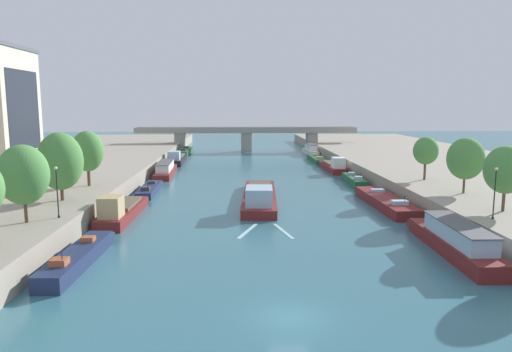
{
  "coord_description": "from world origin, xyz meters",
  "views": [
    {
      "loc": [
        -3.28,
        -26.82,
        12.68
      ],
      "look_at": [
        0.0,
        44.91,
        1.87
      ],
      "focal_mm": 33.31,
      "sensor_mm": 36.0,
      "label": 1
    }
  ],
  "objects_px": {
    "moored_boat_right_second": "(333,166)",
    "moored_boat_right_lone": "(310,150)",
    "moored_boat_right_near": "(317,159)",
    "moored_boat_right_far": "(354,180)",
    "lamppost_left_bank": "(57,190)",
    "barge_midriver": "(259,196)",
    "tree_right_end_of_row": "(506,170)",
    "tree_right_far": "(466,159)",
    "bridge_far": "(246,136)",
    "moored_boat_left_end": "(166,169)",
    "moored_boat_left_lone": "(78,257)",
    "tree_left_by_lamp": "(60,161)",
    "moored_boat_right_gap_after": "(455,240)",
    "tree_left_third": "(87,151)",
    "moored_boat_right_upstream": "(385,201)",
    "moored_boat_left_downstream": "(150,189)",
    "tree_left_past_mid": "(23,175)",
    "moored_boat_left_upstream": "(185,151)",
    "lamppost_right_bank": "(495,191)",
    "moored_boat_left_near": "(121,210)",
    "moored_boat_left_far": "(177,159)"
  },
  "relations": [
    {
      "from": "moored_boat_right_far",
      "to": "lamppost_left_bank",
      "type": "relative_size",
      "value": 2.36
    },
    {
      "from": "moored_boat_left_downstream",
      "to": "moored_boat_right_gap_after",
      "type": "relative_size",
      "value": 0.78
    },
    {
      "from": "barge_midriver",
      "to": "moored_boat_left_lone",
      "type": "xyz_separation_m",
      "value": [
        -15.73,
        -23.41,
        -0.27
      ]
    },
    {
      "from": "moored_boat_right_near",
      "to": "moored_boat_right_far",
      "type": "bearing_deg",
      "value": -88.79
    },
    {
      "from": "moored_boat_right_second",
      "to": "bridge_far",
      "type": "xyz_separation_m",
      "value": [
        -15.89,
        39.29,
        3.3
      ]
    },
    {
      "from": "moored_boat_right_gap_after",
      "to": "tree_left_third",
      "type": "distance_m",
      "value": 43.83
    },
    {
      "from": "tree_left_by_lamp",
      "to": "moored_boat_left_upstream",
      "type": "bearing_deg",
      "value": 85.46
    },
    {
      "from": "moored_boat_right_near",
      "to": "moored_boat_right_lone",
      "type": "xyz_separation_m",
      "value": [
        0.93,
        14.7,
        0.67
      ]
    },
    {
      "from": "tree_left_third",
      "to": "tree_right_end_of_row",
      "type": "distance_m",
      "value": 47.65
    },
    {
      "from": "moored_boat_right_second",
      "to": "moored_boat_right_lone",
      "type": "distance_m",
      "value": 30.58
    },
    {
      "from": "moored_boat_left_end",
      "to": "moored_boat_right_near",
      "type": "bearing_deg",
      "value": 32.58
    },
    {
      "from": "tree_left_third",
      "to": "tree_left_by_lamp",
      "type": "bearing_deg",
      "value": -90.43
    },
    {
      "from": "barge_midriver",
      "to": "tree_right_far",
      "type": "distance_m",
      "value": 25.21
    },
    {
      "from": "moored_boat_left_lone",
      "to": "tree_right_far",
      "type": "relative_size",
      "value": 2.01
    },
    {
      "from": "bridge_far",
      "to": "tree_right_far",
      "type": "bearing_deg",
      "value": -72.84
    },
    {
      "from": "moored_boat_left_upstream",
      "to": "moored_boat_right_far",
      "type": "bearing_deg",
      "value": -56.67
    },
    {
      "from": "moored_boat_left_end",
      "to": "lamppost_left_bank",
      "type": "bearing_deg",
      "value": -94.72
    },
    {
      "from": "lamppost_right_bank",
      "to": "tree_right_end_of_row",
      "type": "bearing_deg",
      "value": 48.75
    },
    {
      "from": "barge_midriver",
      "to": "moored_boat_right_lone",
      "type": "relative_size",
      "value": 1.68
    },
    {
      "from": "moored_boat_right_upstream",
      "to": "moored_boat_right_far",
      "type": "relative_size",
      "value": 1.52
    },
    {
      "from": "moored_boat_right_far",
      "to": "tree_left_third",
      "type": "height_order",
      "value": "tree_left_third"
    },
    {
      "from": "moored_boat_right_far",
      "to": "lamppost_left_bank",
      "type": "distance_m",
      "value": 47.82
    },
    {
      "from": "moored_boat_left_far",
      "to": "tree_left_third",
      "type": "height_order",
      "value": "tree_left_third"
    },
    {
      "from": "tree_right_far",
      "to": "tree_left_by_lamp",
      "type": "bearing_deg",
      "value": -177.28
    },
    {
      "from": "moored_boat_left_end",
      "to": "tree_right_far",
      "type": "bearing_deg",
      "value": -39.79
    },
    {
      "from": "moored_boat_left_near",
      "to": "moored_boat_left_downstream",
      "type": "relative_size",
      "value": 1.2
    },
    {
      "from": "moored_boat_left_near",
      "to": "tree_left_past_mid",
      "type": "relative_size",
      "value": 2.15
    },
    {
      "from": "moored_boat_left_end",
      "to": "lamppost_left_bank",
      "type": "height_order",
      "value": "lamppost_left_bank"
    },
    {
      "from": "moored_boat_right_far",
      "to": "moored_boat_right_near",
      "type": "relative_size",
      "value": 0.83
    },
    {
      "from": "moored_boat_left_near",
      "to": "tree_left_past_mid",
      "type": "xyz_separation_m",
      "value": [
        -5.63,
        -11.06,
        5.7
      ]
    },
    {
      "from": "moored_boat_right_near",
      "to": "moored_boat_right_gap_after",
      "type": "bearing_deg",
      "value": -89.84
    },
    {
      "from": "moored_boat_right_upstream",
      "to": "tree_left_third",
      "type": "distance_m",
      "value": 38.15
    },
    {
      "from": "moored_boat_left_lone",
      "to": "tree_left_by_lamp",
      "type": "distance_m",
      "value": 16.66
    },
    {
      "from": "moored_boat_right_far",
      "to": "barge_midriver",
      "type": "bearing_deg",
      "value": -137.97
    },
    {
      "from": "barge_midriver",
      "to": "tree_right_end_of_row",
      "type": "xyz_separation_m",
      "value": [
        22.82,
        -16.53,
        5.57
      ]
    },
    {
      "from": "moored_boat_right_far",
      "to": "tree_right_end_of_row",
      "type": "height_order",
      "value": "tree_right_end_of_row"
    },
    {
      "from": "tree_right_far",
      "to": "bridge_far",
      "type": "relative_size",
      "value": 0.11
    },
    {
      "from": "moored_boat_right_near",
      "to": "tree_left_by_lamp",
      "type": "relative_size",
      "value": 1.83
    },
    {
      "from": "moored_boat_right_lone",
      "to": "bridge_far",
      "type": "xyz_separation_m",
      "value": [
        -16.3,
        8.71,
        3.02
      ]
    },
    {
      "from": "moored_boat_left_end",
      "to": "tree_right_far",
      "type": "distance_m",
      "value": 51.49
    },
    {
      "from": "moored_boat_right_far",
      "to": "tree_left_third",
      "type": "relative_size",
      "value": 1.6
    },
    {
      "from": "moored_boat_left_downstream",
      "to": "moored_boat_left_upstream",
      "type": "height_order",
      "value": "moored_boat_left_upstream"
    },
    {
      "from": "moored_boat_left_upstream",
      "to": "moored_boat_left_near",
      "type": "bearing_deg",
      "value": -89.85
    },
    {
      "from": "tree_left_past_mid",
      "to": "lamppost_right_bank",
      "type": "distance_m",
      "value": 41.73
    },
    {
      "from": "moored_boat_left_downstream",
      "to": "tree_left_past_mid",
      "type": "xyz_separation_m",
      "value": [
        -5.97,
        -26.96,
        6.15
      ]
    },
    {
      "from": "moored_boat_right_upstream",
      "to": "tree_right_end_of_row",
      "type": "distance_m",
      "value": 16.5
    },
    {
      "from": "moored_boat_left_upstream",
      "to": "tree_right_far",
      "type": "bearing_deg",
      "value": -60.62
    },
    {
      "from": "moored_boat_right_gap_after",
      "to": "moored_boat_right_near",
      "type": "relative_size",
      "value": 1.17
    },
    {
      "from": "moored_boat_left_lone",
      "to": "moored_boat_left_end",
      "type": "height_order",
      "value": "moored_boat_left_end"
    },
    {
      "from": "moored_boat_left_downstream",
      "to": "moored_boat_right_far",
      "type": "xyz_separation_m",
      "value": [
        31.67,
        6.45,
        0.11
      ]
    }
  ]
}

